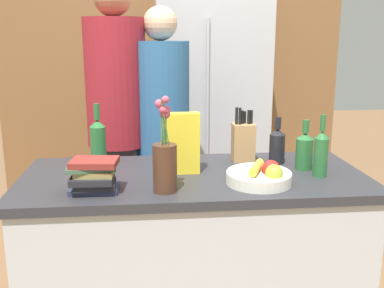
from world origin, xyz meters
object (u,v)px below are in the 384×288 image
object	(u,v)px
bottle_wine	(304,150)
person_in_blue	(162,133)
bottle_oil	(98,140)
person_at_sink	(117,119)
fruit_bowl	(261,176)
refrigerator	(210,107)
book_stack	(94,176)
bottle_water	(277,145)
flower_vase	(165,162)
bottle_vinegar	(321,152)
coffee_mug	(183,152)
cereal_box	(181,143)
knife_block	(243,141)

from	to	relation	value
bottle_wine	person_in_blue	size ratio (longest dim) A/B	0.14
bottle_oil	person_at_sink	size ratio (longest dim) A/B	0.16
person_in_blue	fruit_bowl	bearing A→B (deg)	-80.95
refrigerator	bottle_wine	bearing A→B (deg)	-79.65
book_stack	person_in_blue	distance (m)	0.96
bottle_water	bottle_oil	bearing A→B (deg)	175.30
bottle_oil	bottle_wine	xyz separation A→B (m)	(0.96, -0.19, -0.02)
book_stack	bottle_wine	world-z (taller)	bottle_wine
person_in_blue	flower_vase	bearing A→B (deg)	-106.02
flower_vase	person_in_blue	world-z (taller)	person_in_blue
bottle_vinegar	person_in_blue	bearing A→B (deg)	130.29
coffee_mug	bottle_vinegar	distance (m)	0.67
bottle_wine	bottle_water	size ratio (longest dim) A/B	1.02
refrigerator	bottle_vinegar	size ratio (longest dim) A/B	7.12
cereal_box	coffee_mug	xyz separation A→B (m)	(0.02, 0.20, -0.09)
flower_vase	person_in_blue	xyz separation A→B (m)	(0.02, 0.93, -0.08)
flower_vase	bottle_water	world-z (taller)	flower_vase
cereal_box	coffee_mug	distance (m)	0.22
flower_vase	person_at_sink	world-z (taller)	person_at_sink
cereal_box	bottle_vinegar	xyz separation A→B (m)	(0.61, -0.11, -0.03)
fruit_bowl	bottle_vinegar	bearing A→B (deg)	14.81
flower_vase	book_stack	world-z (taller)	flower_vase
refrigerator	bottle_oil	size ratio (longest dim) A/B	6.70
bottle_oil	bottle_water	size ratio (longest dim) A/B	1.29
bottle_oil	person_in_blue	size ratio (longest dim) A/B	0.18
book_stack	bottle_water	world-z (taller)	bottle_water
bottle_oil	bottle_wine	bearing A→B (deg)	-10.94
knife_block	cereal_box	xyz separation A→B (m)	(-0.32, -0.18, 0.04)
coffee_mug	book_stack	world-z (taller)	book_stack
cereal_box	person_in_blue	distance (m)	0.69
person_at_sink	person_in_blue	xyz separation A→B (m)	(0.26, -0.00, -0.09)
knife_block	bottle_wine	distance (m)	0.31
bottle_oil	bottle_wine	size ratio (longest dim) A/B	1.26
flower_vase	coffee_mug	size ratio (longest dim) A/B	3.16
person_in_blue	bottle_wine	bearing A→B (deg)	-61.63
knife_block	person_in_blue	distance (m)	0.64
bottle_wine	book_stack	bearing A→B (deg)	-166.10
book_stack	person_at_sink	size ratio (longest dim) A/B	0.11
refrigerator	fruit_bowl	size ratio (longest dim) A/B	7.16
book_stack	bottle_oil	xyz separation A→B (m)	(-0.02, 0.42, 0.05)
flower_vase	bottle_water	xyz separation A→B (m)	(0.56, 0.36, -0.03)
bottle_oil	book_stack	bearing A→B (deg)	-86.67
coffee_mug	fruit_bowl	bearing A→B (deg)	-52.12
refrigerator	knife_block	world-z (taller)	refrigerator
bottle_vinegar	book_stack	bearing A→B (deg)	-173.12
refrigerator	knife_block	distance (m)	1.21
refrigerator	bottle_vinegar	xyz separation A→B (m)	(0.29, -1.50, 0.02)
knife_block	bottle_vinegar	bearing A→B (deg)	-45.30
bottle_vinegar	fruit_bowl	bearing A→B (deg)	-165.19
book_stack	bottle_vinegar	bearing A→B (deg)	6.88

